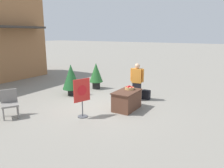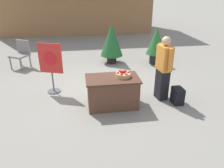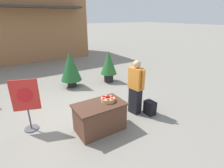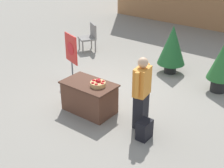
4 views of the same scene
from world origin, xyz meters
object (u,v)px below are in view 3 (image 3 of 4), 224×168
object	(u,v)px
potted_plant_far_right	(109,64)
apple_basket	(108,99)
person_visitor	(136,87)
backpack	(150,108)
potted_plant_near_right	(70,67)
display_table	(100,117)
poster_board	(27,103)

from	to	relation	value
potted_plant_far_right	apple_basket	bearing A→B (deg)	-122.14
potted_plant_far_right	person_visitor	bearing A→B (deg)	-105.40
backpack	potted_plant_near_right	world-z (taller)	potted_plant_near_right
apple_basket	backpack	xyz separation A→B (m)	(1.39, -0.16, -0.60)
backpack	person_visitor	bearing A→B (deg)	133.47
apple_basket	backpack	distance (m)	1.52
display_table	potted_plant_far_right	distance (m)	3.62
backpack	potted_plant_far_right	size ratio (longest dim) A/B	0.30
apple_basket	person_visitor	size ratio (longest dim) A/B	0.22
backpack	potted_plant_near_right	size ratio (longest dim) A/B	0.28
apple_basket	potted_plant_far_right	distance (m)	3.43
apple_basket	potted_plant_near_right	distance (m)	3.23
person_visitor	potted_plant_far_right	xyz separation A→B (m)	(0.75, 2.73, -0.03)
poster_board	apple_basket	bearing A→B (deg)	80.15
potted_plant_near_right	person_visitor	bearing A→B (deg)	-74.02
person_visitor	potted_plant_near_right	xyz separation A→B (m)	(-0.87, 3.05, 0.02)
apple_basket	poster_board	xyz separation A→B (m)	(-1.79, 0.97, -0.03)
apple_basket	potted_plant_far_right	bearing A→B (deg)	57.86
display_table	potted_plant_near_right	bearing A→B (deg)	81.91
poster_board	potted_plant_far_right	bearing A→B (deg)	136.84
display_table	person_visitor	distance (m)	1.43
potted_plant_near_right	poster_board	bearing A→B (deg)	-131.37
apple_basket	potted_plant_near_right	size ratio (longest dim) A/B	0.24
display_table	person_visitor	xyz separation A→B (m)	(1.33, 0.19, 0.47)
display_table	backpack	xyz separation A→B (m)	(1.65, -0.14, -0.17)
poster_board	potted_plant_near_right	distance (m)	3.00
apple_basket	potted_plant_near_right	world-z (taller)	potted_plant_near_right
display_table	potted_plant_far_right	xyz separation A→B (m)	(2.09, 2.93, 0.43)
backpack	poster_board	distance (m)	3.41
apple_basket	poster_board	world-z (taller)	poster_board
apple_basket	person_visitor	xyz separation A→B (m)	(1.07, 0.17, 0.03)
display_table	apple_basket	world-z (taller)	apple_basket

